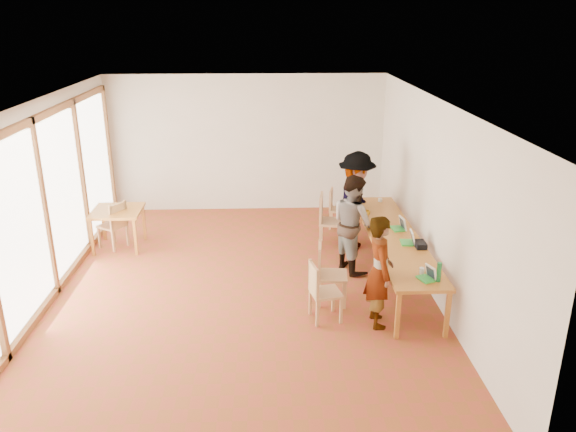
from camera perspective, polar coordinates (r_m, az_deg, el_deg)
name	(u,v)px	position (r m, az deg, el deg)	size (l,w,h in m)	color
ground	(242,289)	(9.15, -4.66, -7.45)	(8.00, 8.00, 0.00)	#9D3F26
wall_back	(247,144)	(12.43, -4.19, 7.33)	(6.00, 0.10, 3.00)	beige
wall_front	(221,349)	(4.94, -6.87, -13.30)	(6.00, 0.10, 3.00)	beige
wall_right	(434,199)	(8.94, 14.64, 1.70)	(0.10, 8.00, 3.00)	beige
window_wall	(42,204)	(9.20, -23.69, 1.14)	(0.10, 8.00, 3.00)	white
ceiling	(236,101)	(8.22, -5.26, 11.60)	(6.00, 8.00, 0.04)	white
communal_table	(393,237)	(9.45, 10.63, -2.13)	(0.80, 4.00, 0.75)	#B87129
side_table	(117,214)	(10.94, -16.96, 0.20)	(0.90, 0.90, 0.75)	#B87129
chair_near	(320,286)	(8.05, 3.24, -7.11)	(0.49, 0.49, 0.47)	tan
chair_mid	(326,268)	(8.52, 3.87, -5.24)	(0.48, 0.48, 0.50)	tan
chair_far	(326,215)	(10.59, 3.92, 0.11)	(0.53, 0.53, 0.53)	tan
chair_empty	(335,204)	(11.55, 4.79, 1.18)	(0.45, 0.45, 0.43)	tan
chair_spare	(115,220)	(10.95, -17.13, -0.42)	(0.58, 0.58, 0.48)	tan
person_near	(379,271)	(7.93, 9.27, -5.58)	(0.60, 0.39, 1.63)	gray
person_mid	(353,223)	(9.56, 6.61, -0.74)	(0.82, 0.64, 1.69)	gray
person_far	(356,201)	(10.42, 6.91, 1.49)	(1.20, 0.69, 1.86)	gray
laptop_near	(428,276)	(7.98, 14.06, -5.90)	(0.27, 0.28, 0.20)	green
laptop_mid	(410,240)	(9.11, 12.24, -2.40)	(0.24, 0.27, 0.22)	green
laptop_far	(400,226)	(9.67, 11.31, -1.00)	(0.26, 0.29, 0.22)	green
yellow_mug	(367,213)	(10.23, 8.00, 0.30)	(0.12, 0.12, 0.09)	orange
green_bottle	(439,272)	(7.91, 15.08, -5.53)	(0.07, 0.07, 0.28)	#17652C
clear_glass	(422,271)	(8.12, 13.43, -5.43)	(0.07, 0.07, 0.09)	silver
condiment_cup	(380,200)	(11.03, 9.34, 1.60)	(0.08, 0.08, 0.06)	white
pink_phone	(402,220)	(10.10, 11.50, -0.41)	(0.05, 0.10, 0.01)	#C32F45
black_pouch	(420,244)	(9.01, 13.29, -2.83)	(0.16, 0.26, 0.09)	black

